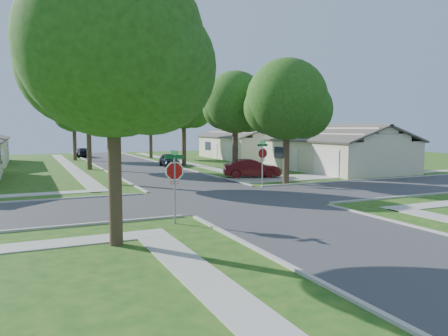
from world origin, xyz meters
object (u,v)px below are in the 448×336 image
Objects in this scene: tree_e_far at (151,112)px; house_ne_near at (335,154)px; tree_ne_corner at (288,103)px; tree_e_mid at (184,105)px; tree_e_near at (236,105)px; car_driveway at (252,168)px; car_curb_west at (82,152)px; tree_w_mid at (88,100)px; house_ne_far at (246,146)px; tree_w_far at (74,115)px; stop_sign_sw at (175,174)px; tree_w_near at (112,95)px; stop_sign_ne at (262,155)px; car_curb_east at (169,160)px; tree_sw_corner at (114,54)px.

house_ne_near is at bearing -63.97° from tree_e_far.
tree_e_mid is at bearing 95.45° from tree_ne_corner.
tree_e_mid is (0.01, 12.00, 0.61)m from tree_e_near.
car_driveway reaches higher than car_curb_west.
house_ne_near is at bearing -41.70° from tree_e_mid.
tree_w_mid is at bearing 128.05° from tree_e_near.
house_ne_far is (0.00, 18.00, 0.00)m from house_ne_near.
tree_w_far is 31.77m from tree_ne_corner.
stop_sign_sw is 0.34× the size of tree_ne_corner.
tree_w_far is at bearing 90.01° from tree_w_near.
house_ne_near and house_ne_far have the same top height.
stop_sign_sw and stop_sign_ne have the same top height.
car_curb_east reaches higher than car_curb_west.
tree_w_near reaches higher than tree_e_far.
tree_w_near is at bearing 155.26° from stop_sign_ne.
tree_sw_corner is at bearing 158.91° from car_driveway.
tree_w_far is 0.59× the size of house_ne_near.
house_ne_far is at bearing 145.29° from car_curb_west.
tree_e_mid is at bearing -0.00° from tree_w_mid.
car_curb_west is (-9.56, 35.77, -4.97)m from tree_ne_corner.
tree_ne_corner reaches higher than stop_sign_ne.
house_ne_near is 16.45m from car_curb_east.
tree_e_mid is at bearing 107.83° from car_curb_west.
tree_w_mid is 22.68m from house_ne_far.
tree_e_near is (9.45, 13.71, 3.61)m from stop_sign_sw.
tree_e_near is 0.61× the size of house_ne_near.
stop_sign_ne is 36.18m from car_curb_west.
tree_w_near is 16.24m from tree_sw_corner.
car_driveway is 1.04× the size of car_curb_west.
tree_sw_corner is (-2.80, -28.00, -0.23)m from tree_w_mid.
car_curb_west is (-7.96, 18.97, -5.63)m from tree_e_mid.
tree_ne_corner is 1.95× the size of car_driveway.
tree_e_mid reaches higher than stop_sign_sw.
tree_e_far is at bearing 138.16° from car_curb_west.
car_curb_east is at bearing -148.96° from house_ne_far.
stop_sign_sw is at bearing -103.73° from tree_e_far.
tree_e_mid is 0.68× the size of house_ne_near.
tree_e_mid reaches higher than tree_e_far.
tree_e_mid is 16.89m from tree_ne_corner.
tree_w_mid reaches higher than house_ne_far.
tree_w_far is at bearing 131.90° from house_ne_near.
tree_w_mid reaches higher than stop_sign_sw.
stop_sign_ne is (9.40, 9.40, 0.00)m from stop_sign_sw.
car_curb_west is at bearing 112.75° from tree_e_mid.
house_ne_far reaches higher than car_curb_west.
tree_e_far is at bearing 90.00° from tree_e_near.
car_driveway is (-0.36, 4.49, -4.86)m from tree_ne_corner.
tree_e_mid is at bearing -89.98° from tree_e_far.
car_curb_east is (-2.80, 12.60, -0.07)m from car_driveway.
car_driveway is 1.14× the size of car_curb_east.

